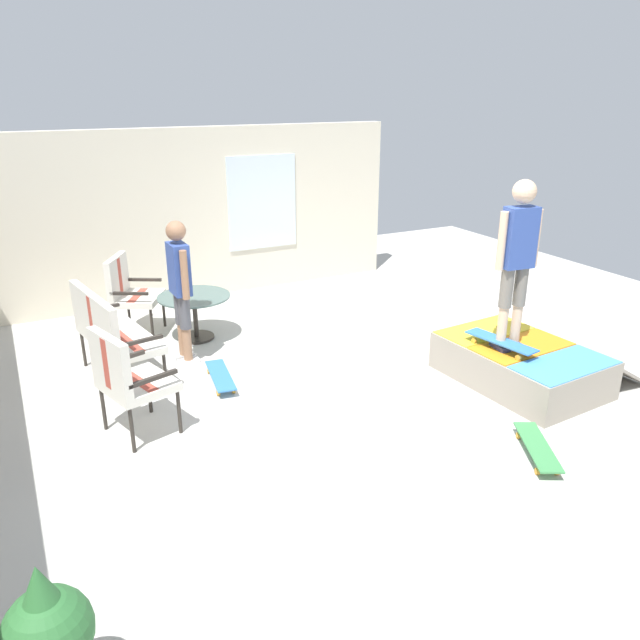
{
  "coord_description": "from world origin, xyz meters",
  "views": [
    {
      "loc": [
        -5.1,
        3.18,
        3.0
      ],
      "look_at": [
        0.32,
        0.36,
        0.7
      ],
      "focal_mm": 34.88,
      "sensor_mm": 36.0,
      "label": 1
    }
  ],
  "objects_px": {
    "skateboard_spare": "(537,447)",
    "potted_plant": "(50,640)",
    "patio_chair_near_house": "(128,288)",
    "skateboard_on_ramp": "(501,342)",
    "skateboard_by_bench": "(220,376)",
    "patio_table": "(195,308)",
    "person_watching": "(180,282)",
    "patio_bench": "(108,328)",
    "skate_ramp": "(522,363)",
    "patio_chair_by_wall": "(125,375)",
    "person_skater": "(518,253)"
  },
  "relations": [
    {
      "from": "skateboard_spare",
      "to": "potted_plant",
      "type": "xyz_separation_m",
      "value": [
        -0.6,
        3.92,
        0.38
      ]
    },
    {
      "from": "patio_chair_near_house",
      "to": "skateboard_by_bench",
      "type": "xyz_separation_m",
      "value": [
        -1.9,
        -0.54,
        -0.53
      ]
    },
    {
      "from": "person_skater",
      "to": "skateboard_on_ramp",
      "type": "height_order",
      "value": "person_skater"
    },
    {
      "from": "skate_ramp",
      "to": "potted_plant",
      "type": "relative_size",
      "value": 1.93
    },
    {
      "from": "patio_chair_near_house",
      "to": "skateboard_by_bench",
      "type": "height_order",
      "value": "patio_chair_near_house"
    },
    {
      "from": "patio_chair_near_house",
      "to": "patio_table",
      "type": "height_order",
      "value": "patio_chair_near_house"
    },
    {
      "from": "patio_table",
      "to": "person_watching",
      "type": "height_order",
      "value": "person_watching"
    },
    {
      "from": "patio_chair_by_wall",
      "to": "patio_table",
      "type": "xyz_separation_m",
      "value": [
        2.01,
        -1.22,
        -0.21
      ]
    },
    {
      "from": "person_skater",
      "to": "skateboard_spare",
      "type": "bearing_deg",
      "value": 148.88
    },
    {
      "from": "patio_chair_near_house",
      "to": "skateboard_spare",
      "type": "distance_m",
      "value": 5.19
    },
    {
      "from": "skate_ramp",
      "to": "person_skater",
      "type": "distance_m",
      "value": 1.26
    },
    {
      "from": "patio_bench",
      "to": "skateboard_spare",
      "type": "height_order",
      "value": "patio_bench"
    },
    {
      "from": "skateboard_by_bench",
      "to": "potted_plant",
      "type": "xyz_separation_m",
      "value": [
        -3.21,
        1.95,
        0.38
      ]
    },
    {
      "from": "patio_chair_by_wall",
      "to": "person_skater",
      "type": "relative_size",
      "value": 0.58
    },
    {
      "from": "patio_chair_near_house",
      "to": "skateboard_on_ramp",
      "type": "distance_m",
      "value": 4.57
    },
    {
      "from": "patio_chair_by_wall",
      "to": "skateboard_spare",
      "type": "xyz_separation_m",
      "value": [
        -1.96,
        -3.04,
        -0.53
      ]
    },
    {
      "from": "patio_chair_near_house",
      "to": "patio_table",
      "type": "bearing_deg",
      "value": -128.5
    },
    {
      "from": "skate_ramp",
      "to": "patio_chair_near_house",
      "type": "height_order",
      "value": "patio_chair_near_house"
    },
    {
      "from": "potted_plant",
      "to": "patio_table",
      "type": "bearing_deg",
      "value": -24.67
    },
    {
      "from": "patio_bench",
      "to": "person_watching",
      "type": "xyz_separation_m",
      "value": [
        0.16,
        -0.84,
        0.34
      ]
    },
    {
      "from": "patio_bench",
      "to": "potted_plant",
      "type": "height_order",
      "value": "patio_bench"
    },
    {
      "from": "skateboard_on_ramp",
      "to": "patio_chair_near_house",
      "type": "bearing_deg",
      "value": 43.22
    },
    {
      "from": "patio_table",
      "to": "skateboard_spare",
      "type": "xyz_separation_m",
      "value": [
        -3.97,
        -1.82,
        -0.32
      ]
    },
    {
      "from": "patio_chair_near_house",
      "to": "patio_table",
      "type": "xyz_separation_m",
      "value": [
        -0.55,
        -0.69,
        -0.21
      ]
    },
    {
      "from": "patio_bench",
      "to": "skateboard_by_bench",
      "type": "height_order",
      "value": "patio_bench"
    },
    {
      "from": "patio_chair_near_house",
      "to": "person_skater",
      "type": "distance_m",
      "value": 4.71
    },
    {
      "from": "patio_chair_by_wall",
      "to": "person_skater",
      "type": "bearing_deg",
      "value": -101.53
    },
    {
      "from": "person_watching",
      "to": "potted_plant",
      "type": "relative_size",
      "value": 1.79
    },
    {
      "from": "skateboard_by_bench",
      "to": "patio_table",
      "type": "bearing_deg",
      "value": -6.21
    },
    {
      "from": "patio_table",
      "to": "skateboard_spare",
      "type": "relative_size",
      "value": 1.13
    },
    {
      "from": "person_watching",
      "to": "person_skater",
      "type": "xyz_separation_m",
      "value": [
        -2.16,
        -2.85,
        0.5
      ]
    },
    {
      "from": "patio_table",
      "to": "skateboard_by_bench",
      "type": "xyz_separation_m",
      "value": [
        -1.36,
        0.15,
        -0.32
      ]
    },
    {
      "from": "skateboard_spare",
      "to": "patio_table",
      "type": "bearing_deg",
      "value": 24.66
    },
    {
      "from": "patio_bench",
      "to": "patio_chair_near_house",
      "type": "distance_m",
      "value": 1.4
    },
    {
      "from": "patio_chair_near_house",
      "to": "person_skater",
      "type": "relative_size",
      "value": 0.58
    },
    {
      "from": "skate_ramp",
      "to": "patio_bench",
      "type": "relative_size",
      "value": 1.34
    },
    {
      "from": "patio_chair_near_house",
      "to": "skateboard_spare",
      "type": "relative_size",
      "value": 1.28
    },
    {
      "from": "patio_chair_by_wall",
      "to": "person_watching",
      "type": "relative_size",
      "value": 0.62
    },
    {
      "from": "patio_chair_near_house",
      "to": "person_watching",
      "type": "bearing_deg",
      "value": -162.19
    },
    {
      "from": "patio_bench",
      "to": "patio_chair_by_wall",
      "type": "relative_size",
      "value": 1.3
    },
    {
      "from": "skateboard_by_bench",
      "to": "person_watching",
      "type": "bearing_deg",
      "value": 12.59
    },
    {
      "from": "patio_bench",
      "to": "skateboard_by_bench",
      "type": "relative_size",
      "value": 1.62
    },
    {
      "from": "patio_table",
      "to": "potted_plant",
      "type": "distance_m",
      "value": 5.03
    },
    {
      "from": "person_watching",
      "to": "skateboard_spare",
      "type": "xyz_separation_m",
      "value": [
        -3.35,
        -2.13,
        -0.87
      ]
    },
    {
      "from": "patio_chair_by_wall",
      "to": "skateboard_on_ramp",
      "type": "bearing_deg",
      "value": -101.96
    },
    {
      "from": "skateboard_by_bench",
      "to": "patio_chair_near_house",
      "type": "bearing_deg",
      "value": 15.81
    },
    {
      "from": "skateboard_by_bench",
      "to": "potted_plant",
      "type": "distance_m",
      "value": 3.78
    },
    {
      "from": "patio_chair_near_house",
      "to": "person_skater",
      "type": "height_order",
      "value": "person_skater"
    },
    {
      "from": "skateboard_by_bench",
      "to": "patio_chair_by_wall",
      "type": "bearing_deg",
      "value": 121.17
    },
    {
      "from": "patio_bench",
      "to": "skateboard_spare",
      "type": "relative_size",
      "value": 1.66
    }
  ]
}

